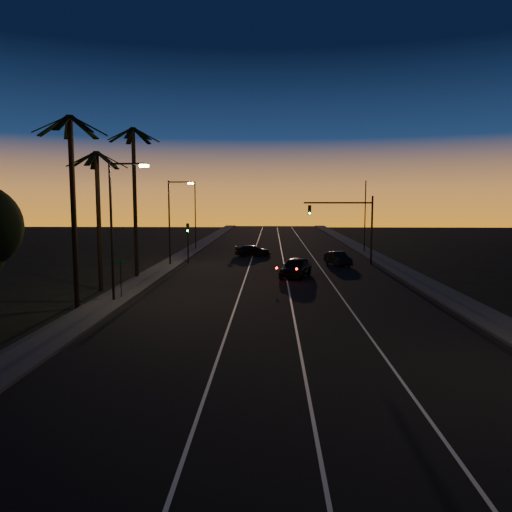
{
  "coord_description": "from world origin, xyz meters",
  "views": [
    {
      "loc": [
        -0.76,
        -11.47,
        6.58
      ],
      "look_at": [
        -1.76,
        19.99,
        3.04
      ],
      "focal_mm": 35.0,
      "sensor_mm": 36.0,
      "label": 1
    }
  ],
  "objects_px": {
    "signal_mast": "(349,218)",
    "lead_car": "(296,267)",
    "right_car": "(338,258)",
    "cross_car": "(253,251)"
  },
  "relations": [
    {
      "from": "signal_mast",
      "to": "lead_car",
      "type": "bearing_deg",
      "value": -123.08
    },
    {
      "from": "signal_mast",
      "to": "right_car",
      "type": "relative_size",
      "value": 1.63
    },
    {
      "from": "right_car",
      "to": "cross_car",
      "type": "bearing_deg",
      "value": 138.14
    },
    {
      "from": "signal_mast",
      "to": "right_car",
      "type": "distance_m",
      "value": 4.42
    },
    {
      "from": "signal_mast",
      "to": "lead_car",
      "type": "xyz_separation_m",
      "value": [
        -5.84,
        -8.96,
        -3.94
      ]
    },
    {
      "from": "lead_car",
      "to": "signal_mast",
      "type": "bearing_deg",
      "value": 56.92
    },
    {
      "from": "signal_mast",
      "to": "lead_car",
      "type": "distance_m",
      "value": 11.39
    },
    {
      "from": "signal_mast",
      "to": "right_car",
      "type": "xyz_separation_m",
      "value": [
        -1.21,
        -1.14,
        -4.09
      ]
    },
    {
      "from": "lead_car",
      "to": "right_car",
      "type": "height_order",
      "value": "lead_car"
    },
    {
      "from": "signal_mast",
      "to": "cross_car",
      "type": "height_order",
      "value": "signal_mast"
    }
  ]
}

